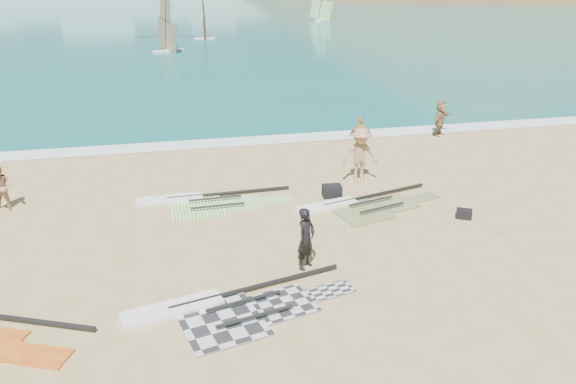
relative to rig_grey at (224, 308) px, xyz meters
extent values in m
plane|color=tan|center=(2.94, 0.14, -0.05)|extent=(300.00, 300.00, 0.00)
cube|color=white|center=(2.94, 12.44, -0.05)|extent=(300.00, 1.20, 0.04)
cube|color=#2A2A2C|center=(-0.11, -0.44, -0.03)|extent=(2.09, 2.23, 0.04)
cube|color=#2A2A2C|center=(1.35, -0.08, -0.03)|extent=(1.57, 1.50, 0.04)
cube|color=#2A2A2C|center=(2.54, 0.21, -0.03)|extent=(1.23, 0.82, 0.04)
cylinder|color=black|center=(0.87, 0.67, 0.05)|extent=(4.22, 1.13, 0.10)
cylinder|color=black|center=(0.45, 0.04, 0.11)|extent=(1.75, 0.50, 0.08)
cylinder|color=black|center=(0.61, -0.60, 0.11)|extent=(1.75, 0.50, 0.08)
cube|color=white|center=(-1.14, 0.18, 0.01)|extent=(2.34, 1.13, 0.12)
cube|color=#5DB219|center=(-0.24, 5.78, -0.03)|extent=(1.66, 1.84, 0.04)
cube|color=#5DB219|center=(1.19, 5.83, -0.03)|extent=(1.29, 1.20, 0.04)
cube|color=#5DB219|center=(2.34, 5.87, -0.03)|extent=(1.09, 0.57, 0.04)
cylinder|color=black|center=(0.89, 6.62, 0.05)|extent=(4.10, 0.24, 0.10)
cylinder|color=black|center=(0.38, 6.11, 0.11)|extent=(1.69, 0.13, 0.07)
cylinder|color=black|center=(0.40, 5.49, 0.11)|extent=(1.69, 0.13, 0.07)
cube|color=white|center=(-1.07, 6.55, 0.01)|extent=(2.16, 0.65, 0.12)
cube|color=orange|center=(4.73, 4.39, -0.03)|extent=(1.95, 2.07, 0.04)
cube|color=orange|center=(6.05, 4.75, -0.03)|extent=(1.46, 1.40, 0.04)
cube|color=orange|center=(7.13, 5.05, -0.03)|extent=(1.13, 0.77, 0.04)
cylinder|color=black|center=(5.60, 5.43, 0.05)|extent=(3.84, 1.13, 0.09)
cylinder|color=black|center=(5.23, 4.84, 0.11)|extent=(1.59, 0.50, 0.07)
cylinder|color=black|center=(5.39, 4.26, 0.11)|extent=(1.59, 0.50, 0.07)
cube|color=white|center=(3.78, 4.93, 0.01)|extent=(2.14, 1.08, 0.12)
cube|color=red|center=(-3.78, -0.83, -0.03)|extent=(1.38, 1.06, 0.04)
cube|color=black|center=(4.22, 5.81, 0.15)|extent=(0.65, 0.50, 0.39)
cube|color=black|center=(7.68, 3.34, 0.09)|extent=(0.55, 0.50, 0.27)
imported|color=black|center=(2.25, 1.47, 0.77)|extent=(0.70, 0.70, 1.64)
imported|color=tan|center=(-6.15, 6.94, 0.70)|extent=(0.82, 0.69, 1.50)
imported|color=tan|center=(5.55, 6.91, 0.95)|extent=(1.32, 0.80, 1.99)
imported|color=tan|center=(6.52, 9.75, 0.74)|extent=(0.97, 0.51, 1.58)
imported|color=#94764D|center=(10.93, 11.64, 0.74)|extent=(1.39, 1.33, 1.57)
cube|color=white|center=(-0.52, 39.55, 0.06)|extent=(2.75, 2.01, 0.16)
cube|color=#FF580F|center=(-0.52, 39.55, 1.38)|extent=(1.67, 2.92, 2.95)
cube|color=#FF580F|center=(-0.52, 39.55, 3.41)|extent=(0.96, 1.66, 2.05)
cylinder|color=black|center=(-0.52, 39.55, 2.51)|extent=(0.55, 0.87, 4.68)
cube|color=white|center=(3.25, 47.63, 0.04)|extent=(2.14, 0.96, 0.12)
cube|color=red|center=(3.25, 47.63, 1.05)|extent=(0.51, 2.51, 2.26)
cube|color=red|center=(3.25, 47.63, 2.60)|extent=(0.31, 1.42, 1.57)
cylinder|color=black|center=(3.25, 47.63, 1.91)|extent=(0.21, 0.72, 3.58)
cube|color=white|center=(19.41, 62.59, 0.06)|extent=(2.29, 2.55, 0.16)
cube|color=#74C017|center=(19.41, 62.59, 1.36)|extent=(2.56, 2.12, 2.90)
cylinder|color=black|center=(19.41, 62.59, 2.46)|extent=(0.78, 0.67, 4.61)
camera|label=1|loc=(-0.85, -10.70, 7.22)|focal=35.00mm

